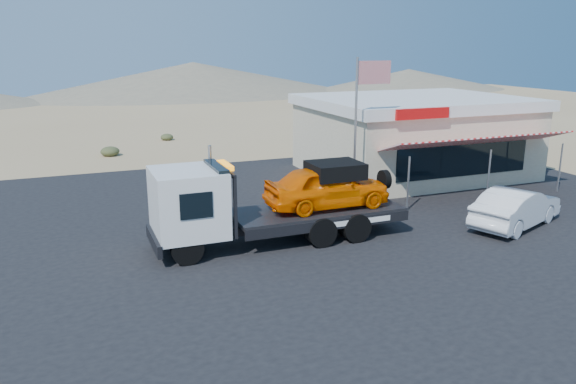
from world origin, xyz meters
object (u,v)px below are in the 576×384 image
tow_truck (274,198)px  white_sedan (516,207)px  jerky_store (413,135)px  flagpole (361,115)px

tow_truck → white_sedan: size_ratio=1.94×
white_sedan → jerky_store: size_ratio=0.42×
white_sedan → flagpole: flagpole is taller
tow_truck → jerky_store: bearing=34.8°
jerky_store → tow_truck: bearing=-145.2°
white_sedan → flagpole: size_ratio=0.73×
tow_truck → flagpole: size_ratio=1.41×
white_sedan → flagpole: bearing=21.2°
tow_truck → jerky_store: size_ratio=0.81×
jerky_store → flagpole: (-5.57, -4.47, 1.77)m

